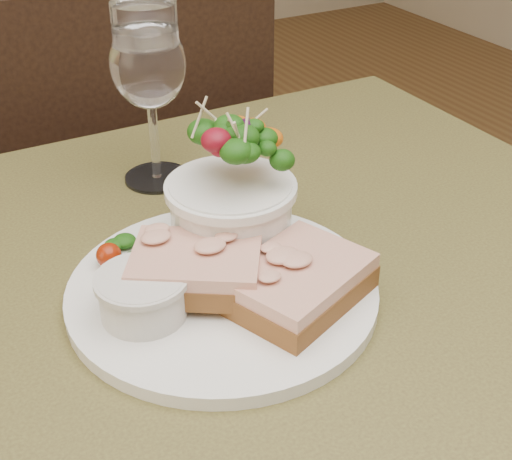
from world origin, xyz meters
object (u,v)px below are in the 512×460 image
ramekin (143,294)px  wine_glass (148,69)px  dinner_plate (222,291)px  chair_far (126,296)px  sandwich_back (196,268)px  salad_bowl (231,185)px  sandwich_front (298,282)px  cafe_table (273,398)px

ramekin → wine_glass: bearing=65.7°
dinner_plate → chair_far: bearing=81.3°
sandwich_back → ramekin: bearing=-138.9°
chair_far → salad_bowl: chair_far is taller
dinner_plate → wine_glass: bearing=82.0°
salad_bowl → dinner_plate: bearing=-124.4°
chair_far → sandwich_front: (-0.05, -0.67, 0.48)m
ramekin → wine_glass: size_ratio=0.39×
ramekin → wine_glass: 0.26m
sandwich_back → salad_bowl: salad_bowl is taller
chair_far → ramekin: chair_far is taller
sandwich_front → wine_glass: wine_glass is taller
sandwich_front → ramekin: ramekin is taller
cafe_table → ramekin: 0.17m
dinner_plate → ramekin: (-0.07, -0.00, 0.03)m
chair_far → ramekin: bearing=79.1°
cafe_table → ramekin: size_ratio=11.86×
salad_bowl → cafe_table: bearing=-94.2°
chair_far → salad_bowl: 0.78m
dinner_plate → wine_glass: wine_glass is taller
ramekin → chair_far: bearing=75.2°
wine_glass → cafe_table: bearing=-90.3°
chair_far → sandwich_back: (-0.12, -0.62, 0.49)m
chair_far → salad_bowl: size_ratio=7.09×
salad_bowl → chair_far: bearing=84.1°
chair_far → ramekin: 0.81m
sandwich_front → ramekin: size_ratio=2.01×
sandwich_front → chair_far: bearing=64.3°
sandwich_back → ramekin: sandwich_back is taller
cafe_table → ramekin: ramekin is taller
ramekin → salad_bowl: bearing=28.5°
cafe_table → sandwich_back: bearing=143.1°
cafe_table → salad_bowl: bearing=85.8°
cafe_table → sandwich_back: (-0.05, 0.04, 0.14)m
chair_far → dinner_plate: bearing=85.1°
cafe_table → sandwich_front: size_ratio=5.90×
sandwich_back → sandwich_front: bearing=-2.8°
sandwich_front → wine_glass: 0.28m
salad_bowl → ramekin: bearing=-151.5°
chair_far → salad_bowl: (-0.06, -0.57, 0.53)m
wine_glass → chair_far: bearing=80.9°
sandwich_back → wine_glass: (0.05, 0.22, 0.09)m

